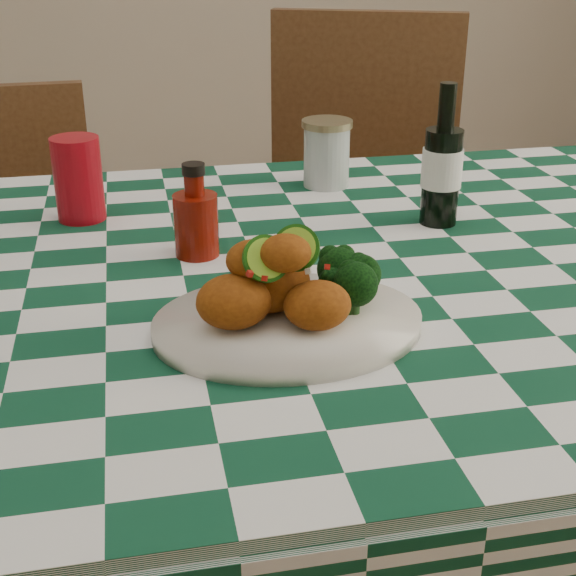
{
  "coord_description": "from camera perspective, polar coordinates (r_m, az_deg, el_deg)",
  "views": [
    {
      "loc": [
        -0.16,
        -1.0,
        1.23
      ],
      "look_at": [
        0.0,
        -0.18,
        0.84
      ],
      "focal_mm": 50.0,
      "sensor_mm": 36.0,
      "label": 1
    }
  ],
  "objects": [
    {
      "name": "dining_table",
      "position": [
        1.31,
        -1.87,
        -14.63
      ],
      "size": [
        1.66,
        1.06,
        0.79
      ],
      "primitive_type": null,
      "color": "#0E4029",
      "rests_on": "ground"
    },
    {
      "name": "ketchup_bottle",
      "position": [
        1.14,
        -6.6,
        5.51
      ],
      "size": [
        0.07,
        0.07,
        0.13
      ],
      "primitive_type": null,
      "rotation": [
        0.0,
        0.0,
        0.12
      ],
      "color": "#690F05",
      "rests_on": "dining_table"
    },
    {
      "name": "wooden_chair_right",
      "position": [
        1.94,
        4.57,
        3.15
      ],
      "size": [
        0.62,
        0.63,
        1.03
      ],
      "primitive_type": null,
      "rotation": [
        0.0,
        0.0,
        -0.38
      ],
      "color": "#472814",
      "rests_on": "ground"
    },
    {
      "name": "fried_chicken_pile",
      "position": [
        0.91,
        -0.32,
        0.8
      ],
      "size": [
        0.16,
        0.12,
        0.1
      ],
      "primitive_type": null,
      "color": "#8B410D",
      "rests_on": "plate"
    },
    {
      "name": "broccoli_side",
      "position": [
        0.95,
        4.27,
        0.33
      ],
      "size": [
        0.08,
        0.08,
        0.06
      ],
      "primitive_type": null,
      "color": "black",
      "rests_on": "plate"
    },
    {
      "name": "red_tumbler",
      "position": [
        1.32,
        -14.69,
        7.51
      ],
      "size": [
        0.09,
        0.09,
        0.13
      ],
      "primitive_type": "cylinder",
      "rotation": [
        0.0,
        0.0,
        0.28
      ],
      "color": "maroon",
      "rests_on": "dining_table"
    },
    {
      "name": "beer_bottle",
      "position": [
        1.27,
        10.96,
        9.25
      ],
      "size": [
        0.08,
        0.08,
        0.22
      ],
      "primitive_type": null,
      "rotation": [
        0.0,
        0.0,
        0.28
      ],
      "color": "black",
      "rests_on": "dining_table"
    },
    {
      "name": "mason_jar",
      "position": [
        1.45,
        2.76,
        9.54
      ],
      "size": [
        0.11,
        0.11,
        0.12
      ],
      "primitive_type": null,
      "rotation": [
        0.0,
        0.0,
        0.3
      ],
      "color": "#B2BCBA",
      "rests_on": "dining_table"
    },
    {
      "name": "wooden_chair_left",
      "position": [
        1.91,
        -19.01,
        -0.77
      ],
      "size": [
        0.42,
        0.44,
        0.89
      ],
      "primitive_type": null,
      "rotation": [
        0.0,
        0.0,
        0.05
      ],
      "color": "#472814",
      "rests_on": "ground"
    },
    {
      "name": "plate",
      "position": [
        0.94,
        -0.0,
        -2.55
      ],
      "size": [
        0.32,
        0.25,
        0.02
      ],
      "primitive_type": null,
      "rotation": [
        0.0,
        0.0,
        0.02
      ],
      "color": "silver",
      "rests_on": "dining_table"
    }
  ]
}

